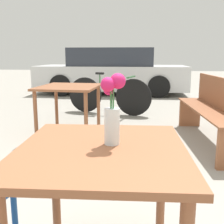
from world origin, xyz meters
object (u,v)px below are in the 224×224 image
table_back (69,93)px  bench_near (214,107)px  flower_vase (112,112)px  bicycle (109,95)px  table_front (102,171)px  parked_car (112,72)px

table_back → bench_near: bearing=-2.6°
flower_vase → table_back: (-0.96, 2.54, -0.27)m
table_back → bicycle: size_ratio=0.55×
table_front → bench_near: 2.71m
bicycle → bench_near: bearing=-45.8°
bench_near → table_front: bearing=-112.1°
table_front → bench_near: bearing=67.9°
bicycle → table_back: bearing=-101.6°
parked_car → bench_near: bearing=-67.3°
table_front → bench_near: size_ratio=0.45×
bench_near → parked_car: bearing=112.7°
flower_vase → parked_car: bearing=98.0°
bench_near → bicycle: (-1.62, 1.66, -0.11)m
table_back → bicycle: bearing=78.4°
bench_near → table_back: (-1.94, 0.09, 0.13)m
parked_car → bicycle: bearing=-83.2°
flower_vase → table_back: 2.73m
flower_vase → bench_near: 2.67m
table_front → flower_vase: size_ratio=2.69×
bicycle → parked_car: parked_car is taller
table_back → bicycle: 1.62m
table_front → parked_car: 7.31m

